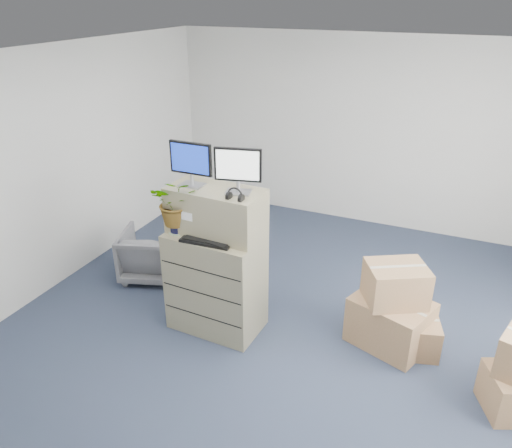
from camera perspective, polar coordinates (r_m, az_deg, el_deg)
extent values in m
plane|color=#242F41|center=(5.21, 2.54, -14.51)|extent=(7.00, 7.00, 0.00)
cube|color=silver|center=(7.64, 12.65, 10.07)|extent=(6.00, 0.02, 2.80)
cube|color=tan|center=(5.28, -4.58, -6.57)|extent=(0.97, 0.62, 1.10)
cube|color=tan|center=(4.95, -4.58, 1.48)|extent=(0.97, 0.52, 0.47)
cube|color=#99999E|center=(4.96, -7.30, 4.46)|extent=(0.23, 0.17, 0.02)
cylinder|color=#99999E|center=(4.94, -7.34, 5.12)|extent=(0.04, 0.04, 0.11)
cube|color=black|center=(4.87, -7.48, 7.46)|extent=(0.45, 0.03, 0.32)
cube|color=navy|center=(4.86, -7.58, 7.41)|extent=(0.40, 0.01, 0.28)
cube|color=#99999E|center=(4.75, -2.03, 3.66)|extent=(0.27, 0.22, 0.02)
cylinder|color=#99999E|center=(4.72, -2.05, 4.35)|extent=(0.04, 0.04, 0.11)
cube|color=black|center=(4.65, -2.09, 6.80)|extent=(0.44, 0.14, 0.32)
cube|color=silver|center=(4.64, -2.13, 6.74)|extent=(0.40, 0.10, 0.28)
torus|color=black|center=(4.58, -2.42, 3.30)|extent=(0.16, 0.02, 0.16)
cube|color=black|center=(4.87, -5.59, -1.89)|extent=(0.53, 0.24, 0.03)
ellipsoid|color=silver|center=(4.82, -2.32, -2.03)|extent=(0.10, 0.07, 0.03)
cylinder|color=gray|center=(4.98, -4.18, 0.44)|extent=(0.08, 0.08, 0.28)
cube|color=silver|center=(5.06, -4.27, -0.79)|extent=(0.06, 0.05, 0.02)
cube|color=black|center=(5.03, -4.29, -0.12)|extent=(0.06, 0.04, 0.11)
cube|color=black|center=(4.92, -0.98, -1.22)|extent=(0.26, 0.22, 0.06)
cube|color=#387EBF|center=(4.90, -1.18, -0.39)|extent=(0.23, 0.14, 0.08)
cylinder|color=#9BAF8D|center=(5.10, -8.85, -0.84)|extent=(0.20, 0.20, 0.02)
cylinder|color=black|center=(5.07, -8.90, -0.10)|extent=(0.17, 0.17, 0.13)
imported|color=#1D5217|center=(4.99, -9.06, 1.98)|extent=(0.56, 0.59, 0.39)
imported|color=#56555A|center=(6.39, -11.99, -3.12)|extent=(0.84, 0.82, 0.70)
cube|color=#977648|center=(5.36, 15.06, -10.79)|extent=(0.89, 0.79, 0.51)
cube|color=#977648|center=(5.40, 17.16, -11.79)|extent=(0.65, 0.62, 0.36)
cube|color=#977648|center=(5.12, 15.68, -6.61)|extent=(0.71, 0.67, 0.40)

